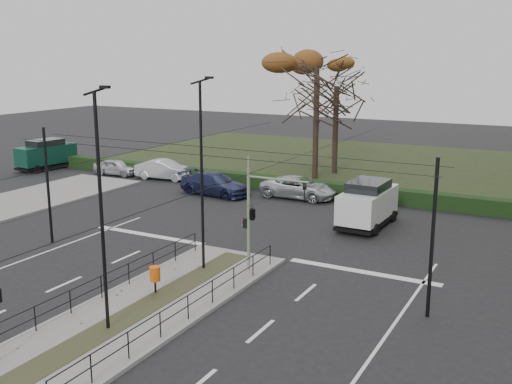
# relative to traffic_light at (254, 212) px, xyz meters

# --- Properties ---
(ground) EXTENTS (140.00, 140.00, 0.00)m
(ground) POSITION_rel_traffic_light_xyz_m (-1.77, -2.97, -2.82)
(ground) COLOR black
(ground) RESTS_ON ground
(median_island) EXTENTS (4.40, 15.00, 0.14)m
(median_island) POSITION_rel_traffic_light_xyz_m (-1.77, -5.47, -2.75)
(median_island) COLOR slate
(median_island) RESTS_ON ground
(park) EXTENTS (38.00, 26.00, 0.10)m
(park) POSITION_rel_traffic_light_xyz_m (-7.77, 29.03, -2.77)
(park) COLOR black
(park) RESTS_ON ground
(hedge) EXTENTS (38.00, 1.00, 1.00)m
(hedge) POSITION_rel_traffic_light_xyz_m (-7.77, 15.63, -2.32)
(hedge) COLOR black
(hedge) RESTS_ON ground
(median_railing) EXTENTS (4.14, 13.24, 0.92)m
(median_railing) POSITION_rel_traffic_light_xyz_m (-1.77, -5.57, -1.84)
(median_railing) COLOR black
(median_railing) RESTS_ON median_island
(catenary) EXTENTS (20.00, 34.00, 6.00)m
(catenary) POSITION_rel_traffic_light_xyz_m (-1.77, -1.35, 0.61)
(catenary) COLOR black
(catenary) RESTS_ON ground
(traffic_light) EXTENTS (3.13, 1.79, 4.60)m
(traffic_light) POSITION_rel_traffic_light_xyz_m (0.00, 0.00, 0.00)
(traffic_light) COLOR gray
(traffic_light) RESTS_ON median_island
(litter_bin) EXTENTS (0.43, 0.43, 1.10)m
(litter_bin) POSITION_rel_traffic_light_xyz_m (-2.28, -4.14, -1.89)
(litter_bin) COLOR black
(litter_bin) RESTS_ON median_island
(streetlamp_median_near) EXTENTS (0.70, 0.14, 8.40)m
(streetlamp_median_near) POSITION_rel_traffic_light_xyz_m (-1.75, -7.52, 1.60)
(streetlamp_median_near) COLOR black
(streetlamp_median_near) RESTS_ON median_island
(streetlamp_median_far) EXTENTS (0.71, 0.14, 8.48)m
(streetlamp_median_far) POSITION_rel_traffic_light_xyz_m (-2.12, -0.81, 1.64)
(streetlamp_median_far) COLOR black
(streetlamp_median_far) RESTS_ON median_island
(parked_car_first) EXTENTS (3.91, 1.85, 1.29)m
(parked_car_first) POSITION_rel_traffic_light_xyz_m (-20.53, 14.58, -2.17)
(parked_car_first) COLOR #B7B9BF
(parked_car_first) RESTS_ON ground
(parked_car_second) EXTENTS (4.79, 2.15, 1.53)m
(parked_car_second) POSITION_rel_traffic_light_xyz_m (-16.02, 15.03, -2.05)
(parked_car_second) COLOR #B7B9BF
(parked_car_second) RESTS_ON ground
(parked_car_third) EXTENTS (5.45, 2.65, 1.53)m
(parked_car_third) POSITION_rel_traffic_light_xyz_m (-9.71, 12.36, -2.05)
(parked_car_third) COLOR #1D2244
(parked_car_third) RESTS_ON ground
(parked_car_fourth) EXTENTS (5.22, 2.43, 1.45)m
(parked_car_fourth) POSITION_rel_traffic_light_xyz_m (-4.17, 14.24, -2.09)
(parked_car_fourth) COLOR #B7B9BF
(parked_car_fourth) RESTS_ON ground
(white_van) EXTENTS (2.38, 5.06, 2.62)m
(white_van) POSITION_rel_traffic_light_xyz_m (2.07, 9.74, -1.46)
(white_van) COLOR silver
(white_van) RESTS_ON ground
(green_van) EXTENTS (2.54, 5.30, 2.55)m
(green_van) POSITION_rel_traffic_light_xyz_m (-27.51, 13.84, -1.49)
(green_van) COLOR #0B3226
(green_van) RESTS_ON ground
(rust_tree) EXTENTS (8.71, 8.71, 10.89)m
(rust_tree) POSITION_rel_traffic_light_xyz_m (-7.72, 25.60, 5.55)
(rust_tree) COLOR black
(rust_tree) RESTS_ON park
(bare_tree_center) EXTENTS (6.89, 6.89, 9.32)m
(bare_tree_center) POSITION_rel_traffic_light_xyz_m (-5.04, 23.29, 3.79)
(bare_tree_center) COLOR black
(bare_tree_center) RESTS_ON park
(bare_tree_near) EXTENTS (6.68, 6.68, 10.10)m
(bare_tree_near) POSITION_rel_traffic_light_xyz_m (-5.58, 20.45, 4.33)
(bare_tree_near) COLOR black
(bare_tree_near) RESTS_ON park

